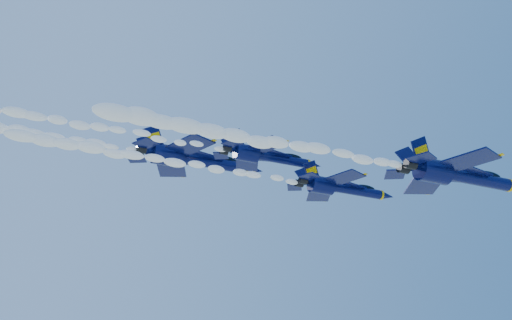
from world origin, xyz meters
name	(u,v)px	position (x,y,z in m)	size (l,w,h in m)	color
jet_lead	(458,175)	(13.59, -14.73, 149.23)	(18.92, 15.52, 7.03)	#070B3C
smoke_trail_jet_lead	(263,140)	(-12.57, -14.73, 148.84)	(36.16, 1.96, 1.76)	white
jet_second	(341,188)	(4.12, -2.84, 150.36)	(14.89, 12.22, 5.54)	#070B3C
smoke_trail_jet_second	(163,160)	(-20.33, -2.84, 150.00)	(36.16, 1.54, 1.39)	white
jet_third	(266,156)	(-4.74, 1.56, 155.22)	(15.02, 12.32, 5.58)	#070B3C
smoke_trail_jet_third	(85,125)	(-29.23, 1.56, 154.86)	(36.16, 1.55, 1.40)	white
jet_fourth	(193,159)	(-11.90, 12.03, 157.82)	(20.07, 16.46, 7.46)	#070B3C
smoke_trail_jet_fourth	(2,128)	(-38.55, 12.03, 157.41)	(36.16, 2.08, 1.87)	white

